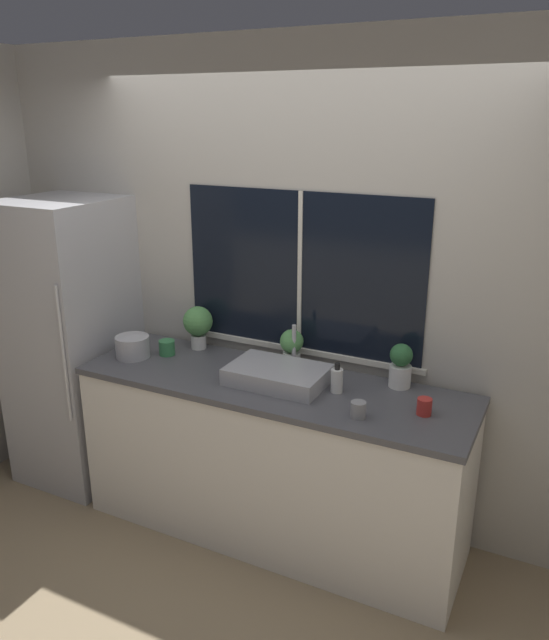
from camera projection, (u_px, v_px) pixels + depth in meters
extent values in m
plane|color=#937F60|center=(245.00, 562.00, 3.35)|extent=(14.00, 14.00, 0.00)
cube|color=#BCB7AD|center=(303.00, 289.00, 3.52)|extent=(8.00, 0.06, 2.70)
cube|color=black|center=(300.00, 272.00, 3.45)|extent=(1.42, 0.01, 0.89)
cube|color=silver|center=(300.00, 272.00, 3.45)|extent=(0.02, 0.01, 0.89)
cube|color=silver|center=(299.00, 350.00, 3.59)|extent=(1.48, 0.04, 0.03)
cube|color=#BCB7AD|center=(115.00, 235.00, 5.05)|extent=(0.06, 7.00, 2.70)
cube|color=white|center=(272.00, 461.00, 3.47)|extent=(2.12, 0.64, 0.90)
cube|color=#4C4C51|center=(272.00, 385.00, 3.33)|extent=(2.15, 0.66, 0.03)
cube|color=#B7B7BC|center=(72.00, 343.00, 3.96)|extent=(0.63, 0.68, 1.81)
cylinder|color=silver|center=(63.00, 355.00, 3.51)|extent=(0.02, 0.02, 0.82)
cube|color=#ADADB2|center=(278.00, 375.00, 3.30)|extent=(0.51, 0.34, 0.09)
cylinder|color=#B7B7BC|center=(294.00, 367.00, 3.48)|extent=(0.04, 0.04, 0.03)
cylinder|color=#B7B7BC|center=(294.00, 345.00, 3.44)|extent=(0.02, 0.02, 0.23)
cylinder|color=white|center=(199.00, 342.00, 3.78)|extent=(0.09, 0.09, 0.08)
sphere|color=#569951|center=(198.00, 321.00, 3.74)|extent=(0.18, 0.18, 0.18)
cylinder|color=white|center=(292.00, 359.00, 3.52)|extent=(0.10, 0.10, 0.08)
sphere|color=#569951|center=(292.00, 341.00, 3.48)|extent=(0.13, 0.13, 0.13)
cylinder|color=white|center=(400.00, 376.00, 3.25)|extent=(0.11, 0.11, 0.12)
sphere|color=#2D6638|center=(401.00, 355.00, 3.21)|extent=(0.12, 0.12, 0.12)
cylinder|color=white|center=(337.00, 381.00, 3.18)|extent=(0.06, 0.06, 0.12)
cylinder|color=black|center=(337.00, 366.00, 3.16)|extent=(0.03, 0.03, 0.04)
cylinder|color=#B72D28|center=(424.00, 407.00, 2.95)|extent=(0.07, 0.07, 0.08)
cylinder|color=#38844C|center=(167.00, 348.00, 3.68)|extent=(0.09, 0.09, 0.09)
cylinder|color=gray|center=(358.00, 410.00, 2.92)|extent=(0.07, 0.07, 0.08)
cylinder|color=#B2B2B7|center=(133.00, 347.00, 3.64)|extent=(0.20, 0.20, 0.13)
cone|color=#B2B2B7|center=(132.00, 335.00, 3.62)|extent=(0.17, 0.17, 0.01)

